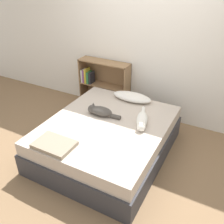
# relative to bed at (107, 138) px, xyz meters

# --- Properties ---
(ground_plane) EXTENTS (8.00, 8.00, 0.00)m
(ground_plane) POSITION_rel_bed_xyz_m (0.00, 0.00, -0.25)
(ground_plane) COLOR #846647
(wall_back) EXTENTS (8.00, 0.06, 2.50)m
(wall_back) POSITION_rel_bed_xyz_m (0.00, 1.30, 1.00)
(wall_back) COLOR white
(wall_back) RESTS_ON ground_plane
(bed) EXTENTS (1.57, 1.87, 0.50)m
(bed) POSITION_rel_bed_xyz_m (0.00, 0.00, 0.00)
(bed) COLOR #333338
(bed) RESTS_ON ground_plane
(pillow) EXTENTS (0.62, 0.28, 0.11)m
(pillow) POSITION_rel_bed_xyz_m (0.02, 0.76, 0.31)
(pillow) COLOR white
(pillow) RESTS_ON bed
(cat_light) EXTENTS (0.27, 0.58, 0.13)m
(cat_light) POSITION_rel_bed_xyz_m (0.42, 0.20, 0.31)
(cat_light) COLOR white
(cat_light) RESTS_ON bed
(cat_dark) EXTENTS (0.50, 0.19, 0.15)m
(cat_dark) POSITION_rel_bed_xyz_m (-0.19, 0.14, 0.32)
(cat_dark) COLOR #47423D
(cat_dark) RESTS_ON bed
(bookshelf) EXTENTS (0.93, 0.26, 0.90)m
(bookshelf) POSITION_rel_bed_xyz_m (-0.73, 1.17, 0.22)
(bookshelf) COLOR #8E6B47
(bookshelf) RESTS_ON ground_plane
(blanket_fold) EXTENTS (0.47, 0.33, 0.05)m
(blanket_fold) POSITION_rel_bed_xyz_m (-0.30, -0.72, 0.28)
(blanket_fold) COLOR gray
(blanket_fold) RESTS_ON bed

